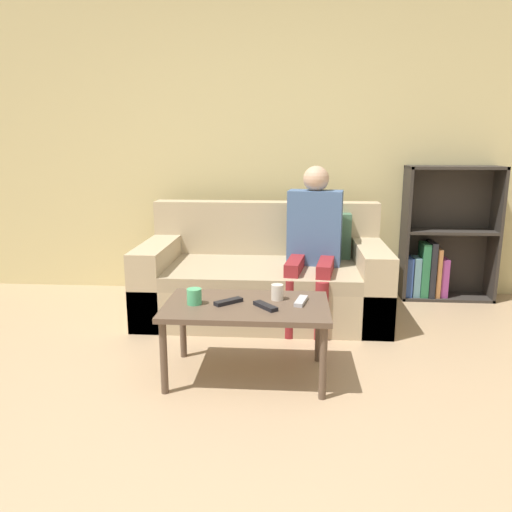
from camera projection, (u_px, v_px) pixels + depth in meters
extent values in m
plane|color=tan|center=(245.00, 472.00, 2.04)|extent=(22.00, 22.00, 0.00)
cube|color=beige|center=(273.00, 145.00, 4.33)|extent=(12.00, 0.06, 2.60)
cube|color=tan|center=(263.00, 296.00, 3.87)|extent=(1.84, 0.96, 0.31)
cube|color=tan|center=(262.00, 273.00, 3.74)|extent=(1.40, 0.78, 0.10)
cube|color=tan|center=(266.00, 228.00, 4.15)|extent=(1.84, 0.18, 0.43)
cube|color=tan|center=(160.00, 278.00, 3.90)|extent=(0.22, 0.96, 0.57)
cube|color=tan|center=(369.00, 282.00, 3.79)|extent=(0.22, 0.96, 0.57)
cube|color=#4C7556|center=(328.00, 236.00, 3.97)|extent=(0.36, 0.12, 0.36)
cube|color=#332D28|center=(405.00, 233.00, 4.24)|extent=(0.02, 0.28, 1.13)
cube|color=#332D28|center=(495.00, 234.00, 4.19)|extent=(0.02, 0.28, 1.13)
cube|color=#332D28|center=(445.00, 231.00, 4.34)|extent=(0.77, 0.02, 1.13)
cube|color=#332D28|center=(444.00, 296.00, 4.34)|extent=(0.77, 0.28, 0.02)
cube|color=#332D28|center=(450.00, 231.00, 4.21)|extent=(0.72, 0.28, 0.02)
cube|color=#332D28|center=(455.00, 167.00, 4.09)|extent=(0.77, 0.28, 0.02)
cube|color=#33519E|center=(407.00, 276.00, 4.31)|extent=(0.06, 0.19, 0.34)
cube|color=#6699A8|center=(415.00, 276.00, 4.30)|extent=(0.06, 0.17, 0.34)
cube|color=#2D7A4C|center=(423.00, 269.00, 4.28)|extent=(0.06, 0.20, 0.46)
cube|color=#232328|center=(430.00, 269.00, 4.28)|extent=(0.05, 0.24, 0.47)
cube|color=#B77542|center=(436.00, 272.00, 4.28)|extent=(0.04, 0.20, 0.42)
cube|color=#993D84|center=(443.00, 277.00, 4.28)|extent=(0.06, 0.16, 0.33)
cylinder|color=brown|center=(164.00, 358.00, 2.64)|extent=(0.04, 0.04, 0.40)
cylinder|color=brown|center=(323.00, 363.00, 2.58)|extent=(0.04, 0.04, 0.40)
cylinder|color=brown|center=(183.00, 326.00, 3.10)|extent=(0.04, 0.04, 0.40)
cylinder|color=brown|center=(319.00, 330.00, 3.04)|extent=(0.04, 0.04, 0.40)
cube|color=brown|center=(246.00, 307.00, 2.79)|extent=(0.92, 0.55, 0.03)
cylinder|color=maroon|center=(289.00, 309.00, 3.42)|extent=(0.10, 0.10, 0.41)
cylinder|color=maroon|center=(321.00, 311.00, 3.37)|extent=(0.10, 0.10, 0.41)
cube|color=maroon|center=(295.00, 265.00, 3.60)|extent=(0.16, 0.44, 0.09)
cube|color=maroon|center=(326.00, 266.00, 3.55)|extent=(0.16, 0.44, 0.09)
cube|color=#476693|center=(315.00, 228.00, 3.77)|extent=(0.42, 0.26, 0.56)
sphere|color=#D1A889|center=(316.00, 179.00, 3.68)|extent=(0.19, 0.19, 0.19)
cylinder|color=#4CB77A|center=(194.00, 296.00, 2.78)|extent=(0.08, 0.08, 0.09)
cylinder|color=silver|center=(277.00, 292.00, 2.86)|extent=(0.07, 0.07, 0.09)
cube|color=black|center=(228.00, 302.00, 2.80)|extent=(0.16, 0.15, 0.02)
cube|color=black|center=(265.00, 306.00, 2.72)|extent=(0.14, 0.16, 0.02)
cube|color=#B7B7BC|center=(301.00, 301.00, 2.81)|extent=(0.08, 0.18, 0.02)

